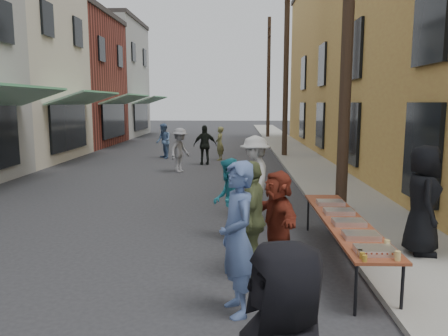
# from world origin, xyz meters

# --- Properties ---
(ground) EXTENTS (120.00, 120.00, 0.00)m
(ground) POSITION_xyz_m (0.00, 0.00, 0.00)
(ground) COLOR #28282B
(ground) RESTS_ON ground
(sidewalk) EXTENTS (2.20, 60.00, 0.10)m
(sidewalk) POSITION_xyz_m (5.00, 15.00, 0.05)
(sidewalk) COLOR gray
(sidewalk) RESTS_ON ground
(building_ochre) EXTENTS (10.00, 28.00, 10.00)m
(building_ochre) POSITION_xyz_m (11.10, 14.00, 5.00)
(building_ochre) COLOR #B68341
(building_ochre) RESTS_ON ground
(utility_pole_near) EXTENTS (0.26, 0.26, 9.00)m
(utility_pole_near) POSITION_xyz_m (4.30, 3.00, 4.50)
(utility_pole_near) COLOR #2D2116
(utility_pole_near) RESTS_ON ground
(utility_pole_mid) EXTENTS (0.26, 0.26, 9.00)m
(utility_pole_mid) POSITION_xyz_m (4.30, 15.00, 4.50)
(utility_pole_mid) COLOR #2D2116
(utility_pole_mid) RESTS_ON ground
(utility_pole_far) EXTENTS (0.26, 0.26, 9.00)m
(utility_pole_far) POSITION_xyz_m (4.30, 27.00, 4.50)
(utility_pole_far) COLOR #2D2116
(utility_pole_far) RESTS_ON ground
(serving_table) EXTENTS (0.70, 4.00, 0.75)m
(serving_table) POSITION_xyz_m (3.74, 0.39, 0.71)
(serving_table) COLOR brown
(serving_table) RESTS_ON ground
(catering_tray_sausage) EXTENTS (0.50, 0.33, 0.08)m
(catering_tray_sausage) POSITION_xyz_m (3.74, -1.26, 0.79)
(catering_tray_sausage) COLOR maroon
(catering_tray_sausage) RESTS_ON serving_table
(catering_tray_foil_b) EXTENTS (0.50, 0.33, 0.08)m
(catering_tray_foil_b) POSITION_xyz_m (3.74, -0.61, 0.79)
(catering_tray_foil_b) COLOR #B2B2B7
(catering_tray_foil_b) RESTS_ON serving_table
(catering_tray_buns) EXTENTS (0.50, 0.33, 0.08)m
(catering_tray_buns) POSITION_xyz_m (3.74, 0.09, 0.79)
(catering_tray_buns) COLOR tan
(catering_tray_buns) RESTS_ON serving_table
(catering_tray_foil_d) EXTENTS (0.50, 0.33, 0.08)m
(catering_tray_foil_d) POSITION_xyz_m (3.74, 0.79, 0.79)
(catering_tray_foil_d) COLOR #B2B2B7
(catering_tray_foil_d) RESTS_ON serving_table
(catering_tray_buns_end) EXTENTS (0.50, 0.33, 0.08)m
(catering_tray_buns_end) POSITION_xyz_m (3.74, 1.49, 0.79)
(catering_tray_buns_end) COLOR tan
(catering_tray_buns_end) RESTS_ON serving_table
(condiment_jar_a) EXTENTS (0.07, 0.07, 0.08)m
(condiment_jar_a) POSITION_xyz_m (3.52, -1.56, 0.79)
(condiment_jar_a) COLOR #A57F26
(condiment_jar_a) RESTS_ON serving_table
(condiment_jar_b) EXTENTS (0.07, 0.07, 0.08)m
(condiment_jar_b) POSITION_xyz_m (3.52, -1.46, 0.79)
(condiment_jar_b) COLOR #A57F26
(condiment_jar_b) RESTS_ON serving_table
(condiment_jar_c) EXTENTS (0.07, 0.07, 0.08)m
(condiment_jar_c) POSITION_xyz_m (3.52, -1.36, 0.79)
(condiment_jar_c) COLOR #A57F26
(condiment_jar_c) RESTS_ON serving_table
(cup_stack) EXTENTS (0.08, 0.08, 0.12)m
(cup_stack) POSITION_xyz_m (3.94, -1.51, 0.81)
(cup_stack) COLOR tan
(cup_stack) RESTS_ON serving_table
(guest_front_b) EXTENTS (0.67, 0.83, 1.98)m
(guest_front_b) POSITION_xyz_m (1.94, -1.45, 0.99)
(guest_front_b) COLOR #495E8E
(guest_front_b) RESTS_ON ground
(guest_front_c) EXTENTS (0.62, 0.79, 1.62)m
(guest_front_c) POSITION_xyz_m (1.77, 1.62, 0.81)
(guest_front_c) COLOR teal
(guest_front_c) RESTS_ON ground
(guest_front_d) EXTENTS (0.86, 1.33, 1.94)m
(guest_front_d) POSITION_xyz_m (2.36, 3.30, 0.97)
(guest_front_d) COLOR silver
(guest_front_d) RESTS_ON ground
(guest_front_e) EXTENTS (0.59, 1.12, 1.82)m
(guest_front_e) POSITION_xyz_m (2.17, -0.19, 0.91)
(guest_front_e) COLOR #586238
(guest_front_e) RESTS_ON ground
(guest_queue_back) EXTENTS (1.02, 1.56, 1.61)m
(guest_queue_back) POSITION_xyz_m (2.60, 0.24, 0.80)
(guest_queue_back) COLOR maroon
(guest_queue_back) RESTS_ON ground
(server) EXTENTS (0.78, 1.03, 1.89)m
(server) POSITION_xyz_m (5.12, 0.63, 1.05)
(server) COLOR black
(server) RESTS_ON sidewalk
(passerby_left) EXTENTS (1.07, 1.28, 1.72)m
(passerby_left) POSITION_xyz_m (-0.29, 10.08, 0.86)
(passerby_left) COLOR gray
(passerby_left) RESTS_ON ground
(passerby_mid) EXTENTS (1.06, 0.56, 1.73)m
(passerby_mid) POSITION_xyz_m (0.54, 12.12, 0.86)
(passerby_mid) COLOR black
(passerby_mid) RESTS_ON ground
(passerby_right) EXTENTS (0.48, 0.64, 1.58)m
(passerby_right) POSITION_xyz_m (1.12, 13.69, 0.79)
(passerby_right) COLOR olive
(passerby_right) RESTS_ON ground
(passerby_far) EXTENTS (0.96, 1.03, 1.71)m
(passerby_far) POSITION_xyz_m (-1.64, 14.28, 0.85)
(passerby_far) COLOR #5676A6
(passerby_far) RESTS_ON ground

